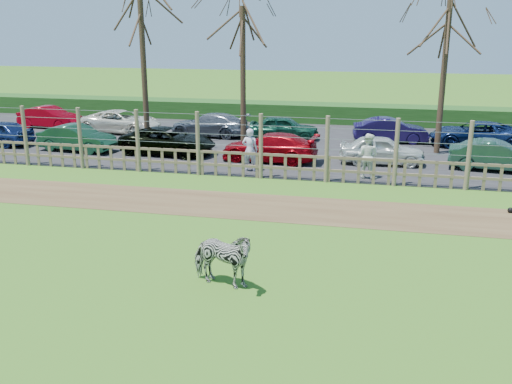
% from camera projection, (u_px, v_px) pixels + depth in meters
% --- Properties ---
extents(ground, '(120.00, 120.00, 0.00)m').
position_uv_depth(ground, '(197.00, 258.00, 14.47)').
color(ground, '#528D35').
rests_on(ground, ground).
extents(dirt_strip, '(34.00, 2.80, 0.01)m').
position_uv_depth(dirt_strip, '(239.00, 205.00, 18.69)').
color(dirt_strip, brown).
rests_on(dirt_strip, ground).
extents(asphalt, '(44.00, 13.00, 0.04)m').
position_uv_depth(asphalt, '(288.00, 144.00, 28.05)').
color(asphalt, '#232326').
rests_on(asphalt, ground).
extents(hedge, '(46.00, 2.00, 1.10)m').
position_uv_depth(hedge, '(306.00, 113.00, 34.46)').
color(hedge, '#1E4716').
rests_on(hedge, ground).
extents(fence, '(30.16, 0.16, 2.50)m').
position_uv_depth(fence, '(261.00, 158.00, 21.74)').
color(fence, brown).
rests_on(fence, ground).
extents(tree_left, '(4.80, 4.80, 7.88)m').
position_uv_depth(tree_left, '(141.00, 26.00, 25.91)').
color(tree_left, '#3D2B1E').
rests_on(tree_left, ground).
extents(tree_mid, '(4.80, 4.80, 6.83)m').
position_uv_depth(tree_mid, '(243.00, 43.00, 26.15)').
color(tree_mid, '#3D2B1E').
rests_on(tree_mid, ground).
extents(tree_right, '(4.80, 4.80, 7.35)m').
position_uv_depth(tree_right, '(447.00, 35.00, 24.68)').
color(tree_right, '#3D2B1E').
rests_on(tree_right, ground).
extents(zebra, '(1.72, 1.06, 1.35)m').
position_uv_depth(zebra, '(222.00, 259.00, 12.75)').
color(zebra, gray).
rests_on(zebra, ground).
extents(visitor_a, '(0.63, 0.41, 1.72)m').
position_uv_depth(visitor_a, '(250.00, 150.00, 22.68)').
color(visitor_a, silver).
rests_on(visitor_a, asphalt).
extents(visitor_b, '(1.01, 0.90, 1.72)m').
position_uv_depth(visitor_b, '(367.00, 156.00, 21.63)').
color(visitor_b, silver).
rests_on(visitor_b, asphalt).
extents(crow, '(0.24, 0.17, 0.19)m').
position_uv_depth(crow, '(511.00, 210.00, 17.92)').
color(crow, black).
rests_on(crow, ground).
extents(car_1, '(3.76, 1.67, 1.20)m').
position_uv_depth(car_1, '(77.00, 138.00, 26.36)').
color(car_1, '#17422A').
rests_on(car_1, asphalt).
extents(car_2, '(4.46, 2.32, 1.20)m').
position_uv_depth(car_2, '(168.00, 141.00, 25.72)').
color(car_2, black).
rests_on(car_2, asphalt).
extents(car_3, '(4.25, 1.98, 1.20)m').
position_uv_depth(car_3, '(270.00, 147.00, 24.41)').
color(car_3, '#94050D').
rests_on(car_3, asphalt).
extents(car_4, '(3.57, 1.55, 1.20)m').
position_uv_depth(car_4, '(382.00, 150.00, 23.90)').
color(car_4, silver).
rests_on(car_4, asphalt).
extents(car_5, '(3.78, 1.75, 1.20)m').
position_uv_depth(car_5, '(496.00, 156.00, 22.83)').
color(car_5, '#224736').
rests_on(car_5, asphalt).
extents(car_7, '(3.77, 1.69, 1.20)m').
position_uv_depth(car_7, '(50.00, 117.00, 32.25)').
color(car_7, '#930210').
rests_on(car_7, asphalt).
extents(car_8, '(4.44, 2.26, 1.20)m').
position_uv_depth(car_8, '(121.00, 122.00, 30.80)').
color(car_8, silver).
rests_on(car_8, asphalt).
extents(car_9, '(4.23, 1.94, 1.20)m').
position_uv_depth(car_9, '(209.00, 125.00, 29.84)').
color(car_9, '#555D69').
rests_on(car_9, asphalt).
extents(car_10, '(3.60, 1.61, 1.20)m').
position_uv_depth(car_10, '(284.00, 128.00, 28.99)').
color(car_10, '#154833').
rests_on(car_10, asphalt).
extents(car_11, '(3.76, 1.67, 1.20)m').
position_uv_depth(car_11, '(390.00, 130.00, 28.30)').
color(car_11, '#19103F').
rests_on(car_11, asphalt).
extents(car_12, '(4.33, 2.01, 1.20)m').
position_uv_depth(car_12, '(476.00, 134.00, 27.32)').
color(car_12, '#0F214F').
rests_on(car_12, asphalt).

